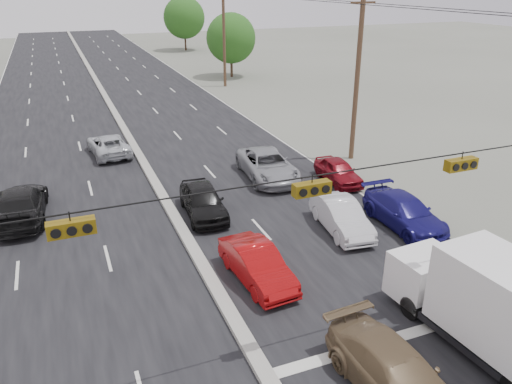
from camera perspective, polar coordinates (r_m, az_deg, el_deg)
ground at (r=15.61m, az=0.29°, el=-19.23°), size 200.00×200.00×0.00m
road_surface at (r=42.23m, az=-15.45°, el=7.90°), size 20.00×160.00×0.02m
center_median at (r=42.20m, az=-15.46°, el=8.04°), size 0.50×160.00×0.20m
utility_pole_right_b at (r=31.19m, az=11.49°, el=12.72°), size 1.60×0.30×10.00m
utility_pole_right_c at (r=53.67m, az=-3.68°, el=17.33°), size 1.60×0.30×10.00m
traffic_signals at (r=13.13m, az=6.01°, el=0.50°), size 25.00×0.30×0.54m
tree_right_mid at (r=59.26m, az=-2.87°, el=17.15°), size 5.60×5.60×7.14m
tree_right_far at (r=83.38m, az=-8.22°, el=19.12°), size 6.40×6.40×8.16m
box_truck at (r=16.71m, az=25.34°, el=-11.59°), size 2.64×6.37×3.16m
tan_sedan at (r=14.78m, az=15.73°, el=-19.56°), size 2.28×4.96×1.41m
red_sedan at (r=18.82m, az=0.12°, el=-8.33°), size 1.80×4.31×1.38m
queue_car_a at (r=23.98m, az=-6.07°, el=-1.02°), size 2.06×4.52×1.50m
queue_car_b at (r=22.72m, az=9.72°, el=-2.80°), size 1.98×4.42×1.41m
queue_car_c at (r=28.37m, az=1.33°, el=3.04°), size 2.97×5.69×1.53m
queue_car_d at (r=23.76m, az=16.62°, el=-2.27°), size 2.07×4.92×1.42m
queue_car_e at (r=28.19m, az=9.39°, el=2.34°), size 1.74×3.90×1.30m
oncoming_near at (r=25.90m, az=-25.31°, el=-1.28°), size 2.50×5.51×1.56m
oncoming_far at (r=33.67m, az=-16.51°, el=5.15°), size 2.59×4.88×1.31m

